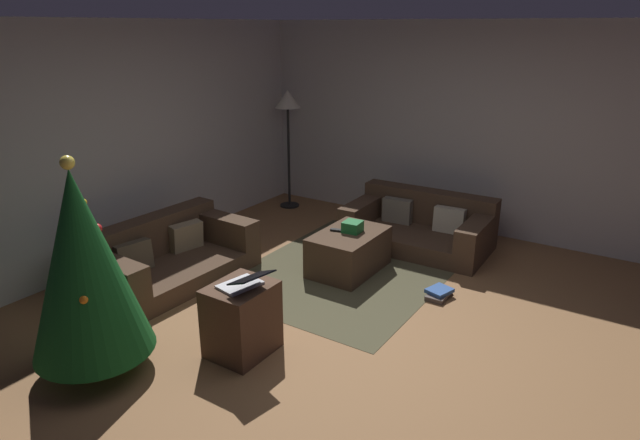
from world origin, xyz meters
name	(u,v)px	position (x,y,z in m)	size (l,w,h in m)	color
ground_plane	(357,336)	(0.00, 0.00, 0.00)	(6.40, 6.40, 0.00)	brown
rear_partition	(106,146)	(0.00, 3.14, 1.30)	(6.40, 0.12, 2.60)	#BCB7B2
corner_partition	(485,131)	(3.14, 0.00, 1.30)	(0.12, 6.40, 2.60)	#B5B0AB
couch_left	(166,257)	(-0.09, 2.25, 0.25)	(1.75, 1.00, 0.62)	#473323
couch_right	(420,226)	(2.25, 0.40, 0.24)	(0.99, 1.69, 0.62)	#473323
ottoman	(349,252)	(1.13, 0.74, 0.22)	(0.89, 0.59, 0.44)	#473323
gift_box	(353,227)	(1.17, 0.73, 0.50)	(0.19, 0.18, 0.12)	#19662D
tv_remote	(338,230)	(1.10, 0.87, 0.45)	(0.05, 0.16, 0.02)	black
christmas_tree	(83,264)	(-1.52, 1.43, 0.90)	(0.89, 0.89, 1.70)	brown
side_table	(242,319)	(-0.71, 0.66, 0.30)	(0.52, 0.44, 0.59)	#4C3323
laptop	(244,282)	(-0.72, 0.61, 0.65)	(0.39, 0.43, 0.17)	silver
book_stack	(439,293)	(1.07, -0.32, 0.04)	(0.31, 0.25, 0.08)	#4C423D
corner_lamp	(288,108)	(2.60, 2.62, 1.43)	(0.36, 0.36, 1.68)	black
area_rug	(348,270)	(1.13, 0.74, 0.00)	(2.60, 2.00, 0.01)	#46422C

